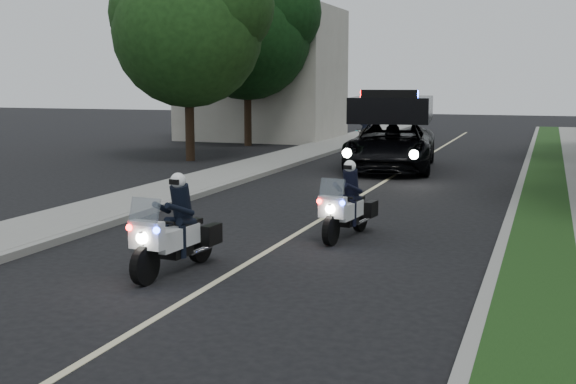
{
  "coord_description": "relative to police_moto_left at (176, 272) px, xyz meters",
  "views": [
    {
      "loc": [
        4.83,
        -10.9,
        3.14
      ],
      "look_at": [
        0.09,
        2.21,
        1.0
      ],
      "focal_mm": 45.08,
      "sensor_mm": 36.0,
      "label": 1
    }
  ],
  "objects": [
    {
      "name": "ground",
      "position": [
        0.89,
        0.58,
        0.0
      ],
      "size": [
        120.0,
        120.0,
        0.0
      ],
      "primitive_type": "plane",
      "color": "black",
      "rests_on": "ground"
    },
    {
      "name": "police_suv",
      "position": [
        0.42,
        15.19,
        0.0
      ],
      "size": [
        3.66,
        6.6,
        3.06
      ],
      "primitive_type": "imported",
      "rotation": [
        0.0,
        0.0,
        0.12
      ],
      "color": "black",
      "rests_on": "ground"
    },
    {
      "name": "tree_left_near",
      "position": [
        -7.74,
        15.39,
        0.0
      ],
      "size": [
        7.59,
        7.59,
        9.76
      ],
      "primitive_type": null,
      "rotation": [
        0.0,
        0.0,
        -0.37
      ],
      "color": "#1C4316",
      "rests_on": "ground"
    },
    {
      "name": "building_far",
      "position": [
        -9.11,
        26.58,
        3.5
      ],
      "size": [
        8.0,
        6.0,
        7.0
      ],
      "primitive_type": "cube",
      "color": "#A8A396",
      "rests_on": "ground"
    },
    {
      "name": "lane_marking",
      "position": [
        0.89,
        10.58,
        0.0
      ],
      "size": [
        0.12,
        50.0,
        0.01
      ],
      "primitive_type": "cube",
      "color": "#BFB78C",
      "rests_on": "ground"
    },
    {
      "name": "police_moto_right",
      "position": [
        1.95,
        3.58,
        0.0
      ],
      "size": [
        0.87,
        1.92,
        1.58
      ],
      "primitive_type": null,
      "rotation": [
        0.0,
        0.0,
        -0.12
      ],
      "color": "silver",
      "rests_on": "ground"
    },
    {
      "name": "police_moto_left",
      "position": [
        0.0,
        0.0,
        0.0
      ],
      "size": [
        0.86,
        2.01,
        1.66
      ],
      "primitive_type": null,
      "rotation": [
        0.0,
        0.0,
        -0.09
      ],
      "color": "silver",
      "rests_on": "ground"
    },
    {
      "name": "sidewalk_left",
      "position": [
        -4.31,
        10.58,
        0.08
      ],
      "size": [
        2.0,
        60.0,
        0.16
      ],
      "primitive_type": "cube",
      "color": "gray",
      "rests_on": "ground"
    },
    {
      "name": "curb_left",
      "position": [
        -3.21,
        10.58,
        0.07
      ],
      "size": [
        0.2,
        60.0,
        0.15
      ],
      "primitive_type": "cube",
      "color": "gray",
      "rests_on": "ground"
    },
    {
      "name": "tree_left_far",
      "position": [
        -8.23,
        22.44,
        0.0
      ],
      "size": [
        7.57,
        7.57,
        10.29
      ],
      "primitive_type": null,
      "rotation": [
        0.0,
        0.0,
        0.26
      ],
      "color": "black",
      "rests_on": "ground"
    },
    {
      "name": "bicycle",
      "position": [
        -2.26,
        22.17,
        0.0
      ],
      "size": [
        0.72,
        1.8,
        0.93
      ],
      "primitive_type": "imported",
      "rotation": [
        0.0,
        0.0,
        -0.06
      ],
      "color": "black",
      "rests_on": "ground"
    },
    {
      "name": "grass_verge",
      "position": [
        5.69,
        10.58,
        0.08
      ],
      "size": [
        1.2,
        60.0,
        0.16
      ],
      "primitive_type": "cube",
      "color": "#193814",
      "rests_on": "ground"
    },
    {
      "name": "curb_right",
      "position": [
        4.99,
        10.58,
        0.07
      ],
      "size": [
        0.2,
        60.0,
        0.15
      ],
      "primitive_type": "cube",
      "color": "gray",
      "rests_on": "ground"
    },
    {
      "name": "cyclist",
      "position": [
        -2.26,
        22.17,
        0.0
      ],
      "size": [
        0.6,
        0.42,
        1.6
      ],
      "primitive_type": "imported",
      "rotation": [
        0.0,
        0.0,
        3.2
      ],
      "color": "black",
      "rests_on": "ground"
    }
  ]
}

